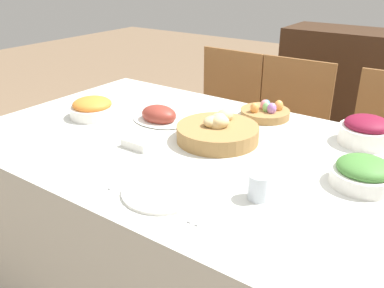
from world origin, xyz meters
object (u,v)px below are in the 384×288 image
at_px(egg_basket, 265,112).
at_px(green_salad_bowl, 364,173).
at_px(sideboard, 365,101).
at_px(carrot_bowl, 93,108).
at_px(chair_far_left, 220,118).
at_px(drinking_cup, 259,187).
at_px(chair_far_center, 284,133).
at_px(butter_dish, 138,143).
at_px(dinner_plate, 163,191).
at_px(bread_basket, 218,131).
at_px(spoon, 214,211).
at_px(fork, 127,178).
at_px(ham_platter, 159,116).
at_px(beet_salad_bowl, 366,131).
at_px(knife, 205,208).

xyz_separation_m(egg_basket, green_salad_bowl, (0.51, -0.37, 0.02)).
distance_m(sideboard, carrot_bowl, 2.01).
height_order(chair_far_left, carrot_bowl, chair_far_left).
bearing_deg(drinking_cup, chair_far_center, 108.74).
bearing_deg(egg_basket, butter_dish, -113.58).
height_order(chair_far_center, sideboard, sideboard).
relative_size(chair_far_center, green_salad_bowl, 4.50).
height_order(egg_basket, dinner_plate, egg_basket).
bearing_deg(butter_dish, egg_basket, 66.42).
height_order(bread_basket, spoon, bread_basket).
distance_m(sideboard, fork, 2.20).
relative_size(spoon, butter_dish, 1.44).
distance_m(bread_basket, fork, 0.44).
bearing_deg(chair_far_left, carrot_bowl, -95.27).
bearing_deg(ham_platter, chair_far_left, 102.01).
bearing_deg(chair_far_center, butter_dish, -99.55).
distance_m(egg_basket, green_salad_bowl, 0.63).
distance_m(ham_platter, spoon, 0.73).
height_order(beet_salad_bowl, knife, beet_salad_bowl).
bearing_deg(carrot_bowl, bread_basket, 9.25).
distance_m(sideboard, beet_salad_bowl, 1.50).
height_order(egg_basket, butter_dish, egg_basket).
xyz_separation_m(chair_far_center, butter_dish, (-0.16, -1.04, 0.28)).
height_order(fork, knife, same).
relative_size(beet_salad_bowl, carrot_bowl, 0.98).
relative_size(chair_far_left, beet_salad_bowl, 4.52).
xyz_separation_m(spoon, drinking_cup, (0.07, 0.14, 0.04)).
bearing_deg(green_salad_bowl, chair_far_left, 140.67).
height_order(ham_platter, spoon, ham_platter).
bearing_deg(drinking_cup, fork, -161.03).
xyz_separation_m(dinner_plate, drinking_cup, (0.25, 0.14, 0.03)).
height_order(dinner_plate, butter_dish, butter_dish).
bearing_deg(spoon, green_salad_bowl, 55.49).
relative_size(knife, spoon, 1.00).
bearing_deg(fork, egg_basket, 79.46).
xyz_separation_m(sideboard, spoon, (0.09, -2.17, 0.28)).
height_order(sideboard, ham_platter, sideboard).
bearing_deg(carrot_bowl, fork, -32.51).
distance_m(dinner_plate, butter_dish, 0.35).
distance_m(chair_far_left, carrot_bowl, 0.97).
relative_size(sideboard, drinking_cup, 15.27).
relative_size(bread_basket, fork, 1.92).
bearing_deg(chair_far_left, chair_far_center, 1.84).
relative_size(dinner_plate, drinking_cup, 3.22).
bearing_deg(chair_far_center, bread_basket, -87.38).
relative_size(chair_far_center, butter_dish, 7.82).
distance_m(carrot_bowl, knife, 0.89).
bearing_deg(beet_salad_bowl, carrot_bowl, -159.59).
xyz_separation_m(dinner_plate, fork, (-0.15, 0.00, -0.00)).
bearing_deg(drinking_cup, butter_dish, 172.90).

